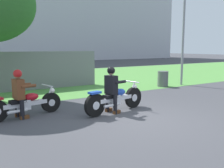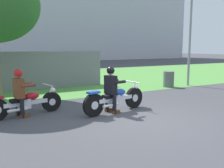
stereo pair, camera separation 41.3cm
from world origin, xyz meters
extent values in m
plane|color=#424247|center=(0.00, 0.00, 0.00)|extent=(120.00, 120.00, 0.00)
cube|color=#549342|center=(0.00, 9.52, 0.00)|extent=(60.00, 12.00, 0.01)
cylinder|color=black|center=(0.66, 1.22, 0.34)|extent=(0.69, 0.25, 0.68)
cylinder|color=silver|center=(0.66, 1.22, 0.34)|extent=(0.26, 0.18, 0.24)
cylinder|color=black|center=(-0.94, 0.92, 0.34)|extent=(0.69, 0.25, 0.68)
cylinder|color=silver|center=(-0.94, 0.92, 0.34)|extent=(0.26, 0.18, 0.24)
cube|color=silver|center=(-0.14, 1.07, 0.42)|extent=(1.31, 0.38, 0.12)
cube|color=silver|center=(-0.19, 1.06, 0.40)|extent=(0.36, 0.30, 0.28)
ellipsoid|color=#1E47B2|center=(0.04, 1.11, 0.60)|extent=(0.48, 0.32, 0.22)
cube|color=black|center=(-0.36, 1.03, 0.52)|extent=(0.48, 0.32, 0.10)
cube|color=#1E47B2|center=(-0.94, 0.92, 0.71)|extent=(0.39, 0.26, 0.06)
cylinder|color=silver|center=(0.61, 1.22, 0.59)|extent=(0.26, 0.10, 0.53)
cylinder|color=silver|center=(0.56, 1.21, 0.88)|extent=(0.16, 0.66, 0.04)
sphere|color=white|center=(0.72, 1.24, 0.70)|extent=(0.16, 0.16, 0.16)
cylinder|color=silver|center=(-0.41, 0.88, 0.28)|extent=(0.56, 0.18, 0.08)
cylinder|color=black|center=(-0.35, 1.22, 0.29)|extent=(0.12, 0.12, 0.59)
cube|color=#593319|center=(-0.29, 1.23, 0.05)|extent=(0.25, 0.14, 0.10)
cylinder|color=black|center=(-0.28, 0.86, 0.29)|extent=(0.12, 0.12, 0.59)
cube|color=#593319|center=(-0.22, 0.87, 0.05)|extent=(0.25, 0.14, 0.10)
cube|color=black|center=(-0.32, 1.04, 0.87)|extent=(0.29, 0.41, 0.56)
cylinder|color=black|center=(-0.13, 1.25, 0.95)|extent=(0.43, 0.17, 0.09)
cylinder|color=black|center=(-0.07, 0.91, 0.95)|extent=(0.43, 0.17, 0.09)
sphere|color=#D8A884|center=(-0.32, 1.04, 1.27)|extent=(0.20, 0.20, 0.20)
sphere|color=black|center=(-0.32, 1.04, 1.30)|extent=(0.24, 0.24, 0.24)
cylinder|color=black|center=(-1.84, 2.12, 0.30)|extent=(0.62, 0.23, 0.61)
cylinder|color=silver|center=(-1.84, 2.12, 0.30)|extent=(0.24, 0.18, 0.21)
cube|color=silver|center=(-2.63, 1.97, 0.38)|extent=(1.29, 0.38, 0.12)
cube|color=silver|center=(-2.68, 1.96, 0.36)|extent=(0.36, 0.30, 0.28)
ellipsoid|color=#B2141E|center=(-2.45, 2.00, 0.56)|extent=(0.48, 0.32, 0.22)
cube|color=black|center=(-2.84, 1.92, 0.48)|extent=(0.48, 0.32, 0.10)
cylinder|color=silver|center=(-1.89, 2.11, 0.55)|extent=(0.26, 0.10, 0.53)
cylinder|color=silver|center=(-1.94, 2.10, 0.84)|extent=(0.16, 0.66, 0.04)
sphere|color=white|center=(-1.78, 2.13, 0.66)|extent=(0.16, 0.16, 0.16)
cylinder|color=silver|center=(-2.90, 1.77, 0.24)|extent=(0.56, 0.18, 0.08)
cylinder|color=black|center=(-2.84, 2.11, 0.28)|extent=(0.12, 0.12, 0.55)
cube|color=#593319|center=(-2.78, 2.12, 0.05)|extent=(0.25, 0.14, 0.10)
cylinder|color=black|center=(-2.77, 1.75, 0.28)|extent=(0.12, 0.12, 0.55)
cube|color=#593319|center=(-2.71, 1.77, 0.05)|extent=(0.25, 0.14, 0.10)
cube|color=brown|center=(-2.80, 1.93, 0.83)|extent=(0.29, 0.41, 0.56)
cylinder|color=brown|center=(-2.62, 2.14, 0.91)|extent=(0.43, 0.17, 0.09)
cylinder|color=brown|center=(-2.56, 1.81, 0.91)|extent=(0.43, 0.17, 0.09)
sphere|color=#996B4C|center=(-2.80, 1.93, 1.23)|extent=(0.20, 0.20, 0.20)
sphere|color=#B21919|center=(-2.80, 1.93, 1.26)|extent=(0.24, 0.24, 0.24)
cylinder|color=gray|center=(5.88, 3.90, 3.08)|extent=(0.12, 0.12, 6.16)
cylinder|color=#595E5B|center=(4.64, 4.01, 0.39)|extent=(0.54, 0.54, 0.79)
cube|color=slate|center=(-1.50, 6.49, 0.90)|extent=(7.00, 0.06, 1.80)
camera|label=1|loc=(-4.15, -5.16, 1.98)|focal=39.30mm
camera|label=2|loc=(-3.80, -5.36, 1.98)|focal=39.30mm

